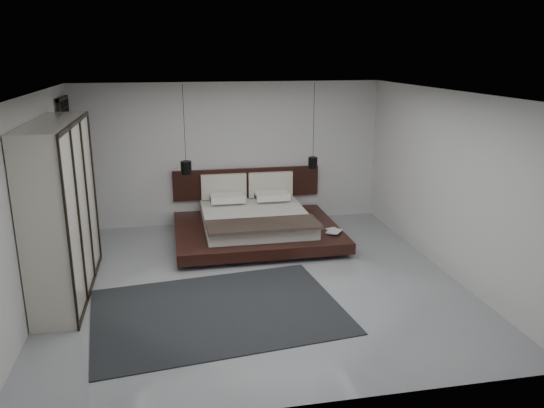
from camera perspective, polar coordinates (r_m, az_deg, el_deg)
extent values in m
plane|color=gray|center=(8.13, -1.79, -8.26)|extent=(6.00, 6.00, 0.00)
plane|color=white|center=(7.43, -1.98, 11.84)|extent=(6.00, 6.00, 0.00)
plane|color=silver|center=(10.56, -4.50, 5.38)|extent=(6.00, 0.00, 6.00)
plane|color=silver|center=(4.87, 3.82, -7.47)|extent=(6.00, 0.00, 6.00)
plane|color=silver|center=(7.79, -24.23, 0.15)|extent=(0.00, 6.00, 6.00)
plane|color=silver|center=(8.64, 18.18, 2.23)|extent=(0.00, 6.00, 6.00)
cube|color=black|center=(10.13, -20.94, 3.34)|extent=(0.05, 0.90, 2.60)
cube|color=black|center=(9.76, -1.64, -3.74)|extent=(2.31, 1.89, 0.08)
cube|color=black|center=(9.71, -1.65, -2.98)|extent=(2.94, 2.42, 0.19)
cube|color=silver|center=(9.78, -1.79, -1.56)|extent=(1.89, 2.10, 0.23)
cube|color=black|center=(8.96, -0.95, -2.25)|extent=(1.91, 0.74, 0.05)
cube|color=white|center=(10.44, -4.91, 0.54)|extent=(0.65, 0.42, 0.13)
cube|color=white|center=(10.56, -0.14, 0.79)|extent=(0.65, 0.42, 0.13)
cube|color=white|center=(10.28, -4.82, 0.65)|extent=(0.65, 0.42, 0.13)
cube|color=white|center=(10.41, 0.01, 0.90)|extent=(0.65, 0.42, 0.13)
cube|color=black|center=(10.69, -2.74, 2.27)|extent=(2.94, 0.08, 0.60)
cube|color=beige|center=(10.55, -5.21, 1.88)|extent=(0.89, 0.10, 0.50)
cube|color=beige|center=(10.68, -0.15, 2.12)|extent=(0.89, 0.10, 0.50)
imported|color=#99724C|center=(9.46, 6.13, -2.92)|extent=(0.25, 0.30, 0.02)
imported|color=#99724C|center=(9.42, 6.07, -2.85)|extent=(0.36, 0.38, 0.02)
cylinder|color=black|center=(9.78, -9.44, 8.55)|extent=(0.01, 0.01, 1.39)
cylinder|color=black|center=(9.91, -9.23, 3.88)|extent=(0.20, 0.20, 0.24)
cylinder|color=#FFE0B2|center=(9.94, -9.20, 3.27)|extent=(0.15, 0.15, 0.01)
cylinder|color=black|center=(10.14, 4.51, 8.94)|extent=(0.01, 0.01, 1.40)
cylinder|color=black|center=(10.27, 4.41, 4.45)|extent=(0.18, 0.18, 0.22)
cylinder|color=#FFE0B2|center=(10.29, 4.40, 3.94)|extent=(0.13, 0.13, 0.01)
cube|color=beige|center=(7.94, -21.71, -0.58)|extent=(0.57, 2.46, 2.46)
cube|color=black|center=(7.65, -20.45, 8.16)|extent=(0.03, 2.46, 0.06)
cube|color=black|center=(8.29, -18.84, -8.44)|extent=(0.03, 2.46, 0.06)
cube|color=black|center=(6.73, -21.04, -3.38)|extent=(0.03, 0.05, 2.46)
cube|color=black|center=(7.50, -20.04, -1.34)|extent=(0.03, 0.05, 2.46)
cube|color=black|center=(8.28, -19.22, 0.32)|extent=(0.03, 0.05, 2.46)
cube|color=black|center=(9.06, -18.55, 1.69)|extent=(0.03, 0.05, 2.46)
cube|color=black|center=(7.27, -5.83, -11.37)|extent=(3.50, 2.68, 0.01)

